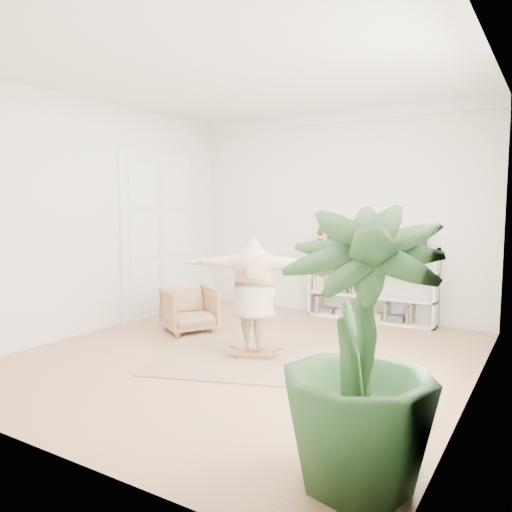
{
  "coord_description": "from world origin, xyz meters",
  "views": [
    {
      "loc": [
        3.45,
        -5.42,
        2.0
      ],
      "look_at": [
        -0.09,
        0.4,
        1.29
      ],
      "focal_mm": 35.0,
      "sensor_mm": 36.0,
      "label": 1
    }
  ],
  "objects": [
    {
      "name": "rug",
      "position": [
        0.13,
        -0.01,
        0.01
      ],
      "size": [
        3.03,
        2.72,
        0.02
      ],
      "primitive_type": "cube",
      "rotation": [
        0.0,
        0.0,
        0.34
      ],
      "color": "#A08467",
      "rests_on": "floor"
    },
    {
      "name": "floor",
      "position": [
        0.0,
        0.0,
        0.0
      ],
      "size": [
        6.0,
        6.0,
        0.0
      ],
      "primitive_type": "plane",
      "color": "#A27753",
      "rests_on": "ground"
    },
    {
      "name": "person",
      "position": [
        0.13,
        -0.01,
        0.87
      ],
      "size": [
        1.89,
        1.08,
        1.49
      ],
      "primitive_type": "imported",
      "rotation": [
        0.0,
        0.0,
        3.48
      ],
      "color": "tan",
      "rests_on": "rocker_board"
    },
    {
      "name": "houseplant",
      "position": [
        2.3,
        -2.14,
        1.0
      ],
      "size": [
        1.36,
        1.36,
        2.0
      ],
      "primitive_type": "imported",
      "rotation": [
        0.0,
        0.0,
        0.25
      ],
      "color": "#2D572B",
      "rests_on": "floor"
    },
    {
      "name": "armchair",
      "position": [
        -1.45,
        0.62,
        0.35
      ],
      "size": [
        1.05,
        1.04,
        0.7
      ],
      "primitive_type": "imported",
      "rotation": [
        0.0,
        0.0,
        1.03
      ],
      "color": "tan",
      "rests_on": "floor"
    },
    {
      "name": "room_shell",
      "position": [
        0.0,
        2.94,
        3.51
      ],
      "size": [
        6.0,
        6.0,
        6.0
      ],
      "color": "silver",
      "rests_on": "floor"
    },
    {
      "name": "bookshelf",
      "position": [
        0.74,
        2.82,
        0.64
      ],
      "size": [
        2.2,
        0.35,
        1.64
      ],
      "color": "silver",
      "rests_on": "floor"
    },
    {
      "name": "rocker_board",
      "position": [
        0.13,
        -0.01,
        0.07
      ],
      "size": [
        0.55,
        0.44,
        0.1
      ],
      "rotation": [
        0.0,
        0.0,
        0.34
      ],
      "color": "#945F3B",
      "rests_on": "rug"
    },
    {
      "name": "doors",
      "position": [
        -2.7,
        1.3,
        1.4
      ],
      "size": [
        0.09,
        1.78,
        2.92
      ],
      "color": "white",
      "rests_on": "floor"
    }
  ]
}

